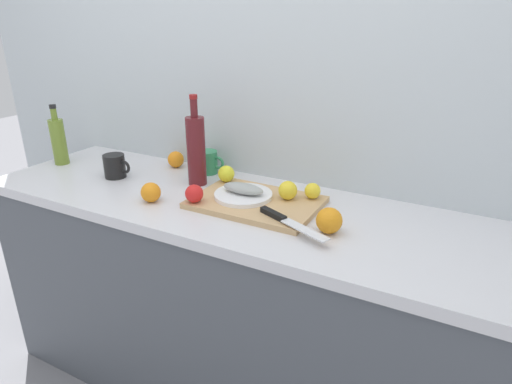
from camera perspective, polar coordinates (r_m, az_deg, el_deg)
back_wall at (r=1.78m, az=1.90°, el=12.88°), size 3.20×0.05×2.50m
kitchen_counter at (r=1.83m, az=-3.07°, el=-14.31°), size 2.00×0.60×0.90m
cutting_board at (r=1.57m, az=-0.00°, el=-1.35°), size 0.45×0.31×0.02m
white_plate at (r=1.59m, az=-1.67°, el=-0.39°), size 0.21×0.21×0.01m
fish_fillet at (r=1.58m, az=-1.68°, el=0.46°), size 0.16×0.07×0.04m
chef_knife at (r=1.40m, az=3.69°, el=-3.60°), size 0.28×0.14×0.02m
lemon_0 at (r=1.56m, az=4.16°, el=0.22°), size 0.07×0.07×0.07m
lemon_1 at (r=1.73m, az=-3.89°, el=2.39°), size 0.07×0.07×0.07m
lemon_2 at (r=1.58m, az=7.37°, el=0.15°), size 0.06×0.06×0.06m
tomato_0 at (r=1.55m, az=-8.05°, el=-0.20°), size 0.06×0.06×0.06m
olive_oil_bottle at (r=2.17m, az=-24.32°, el=6.14°), size 0.06×0.06×0.27m
wine_bottle at (r=1.74m, az=-7.81°, el=5.51°), size 0.07×0.07×0.36m
coffee_mug_0 at (r=1.89m, az=-6.28°, el=3.90°), size 0.13×0.09×0.10m
coffee_mug_1 at (r=1.92m, az=-17.92°, el=3.22°), size 0.13×0.09×0.10m
orange_0 at (r=1.63m, az=-13.53°, el=-0.04°), size 0.07×0.07×0.07m
orange_1 at (r=1.99m, az=-10.40°, el=4.20°), size 0.07×0.07×0.07m
orange_2 at (r=1.38m, az=9.50°, el=-3.69°), size 0.08×0.08×0.08m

